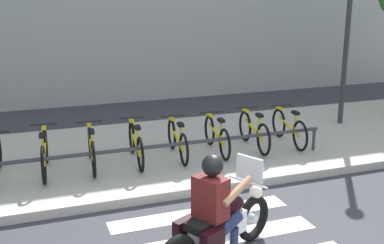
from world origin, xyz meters
The scene contains 14 objects.
sidewalk centered at (0.00, 5.21, 0.07)m, with size 24.00×4.40×0.15m, color #B7B2A8.
crosswalk_stripe_4 centered at (0.16, 1.60, 0.00)m, with size 2.80×0.40×0.01m, color white.
crosswalk_stripe_5 centered at (0.16, 2.40, 0.00)m, with size 2.80×0.40×0.01m, color white.
motorcycle centered at (-0.10, 1.09, 0.46)m, with size 1.93×1.08×1.23m.
rider centered at (-0.17, 1.05, 0.83)m, with size 0.76×0.71×1.44m.
bicycle_1 centered at (-1.94, 4.59, 0.51)m, with size 0.48×1.74×0.80m.
bicycle_2 centered at (-1.11, 4.59, 0.51)m, with size 0.48×1.68×0.78m.
bicycle_3 centered at (-0.29, 4.59, 0.51)m, with size 0.48×1.73×0.78m.
bicycle_4 centered at (0.54, 4.59, 0.49)m, with size 0.48×1.65×0.75m.
bicycle_5 centered at (1.36, 4.59, 0.50)m, with size 0.48×1.63×0.75m.
bicycle_6 centered at (2.18, 4.59, 0.51)m, with size 0.48×1.66×0.78m.
bicycle_7 centered at (3.01, 4.59, 0.50)m, with size 0.48×1.64×0.76m.
bike_rack centered at (0.12, 4.04, 0.58)m, with size 6.37×0.07×0.49m.
street_lamp centered at (5.08, 5.61, 2.58)m, with size 0.28×0.28×4.26m.
Camera 1 is at (-2.27, -3.88, 3.28)m, focal length 45.21 mm.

